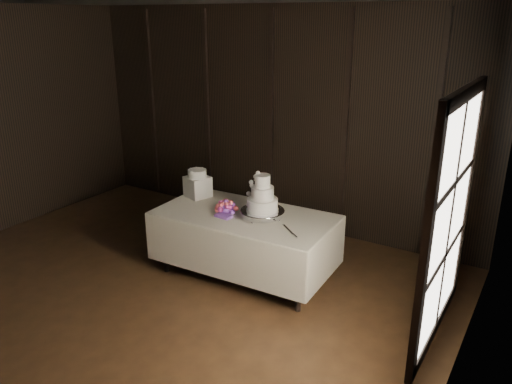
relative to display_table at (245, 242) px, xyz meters
The scene contains 9 objects.
room 2.25m from the display_table, 107.94° to the right, with size 6.08×7.08×3.08m.
window 3.02m from the display_table, 30.20° to the right, with size 0.06×1.16×1.56m, color black.
display_table is the anchor object (origin of this frame).
cake_stand 0.45m from the display_table, ahead, with size 0.48×0.48×0.09m, color silver.
wedding_cake 0.62m from the display_table, ahead, with size 0.38×0.33×0.40m.
bouquet 0.46m from the display_table, 158.65° to the right, with size 0.30×0.40×0.19m, color #D44A4F, non-canonical shape.
box_pedestal 0.95m from the display_table, 166.80° to the left, with size 0.26×0.26×0.25m, color white.
small_cake 1.04m from the display_table, 166.80° to the left, with size 0.22×0.22×0.09m, color white.
cake_knife 0.72m from the display_table, 11.35° to the right, with size 0.37×0.02×0.01m, color silver.
Camera 1 is at (3.43, -2.42, 2.84)m, focal length 35.00 mm.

